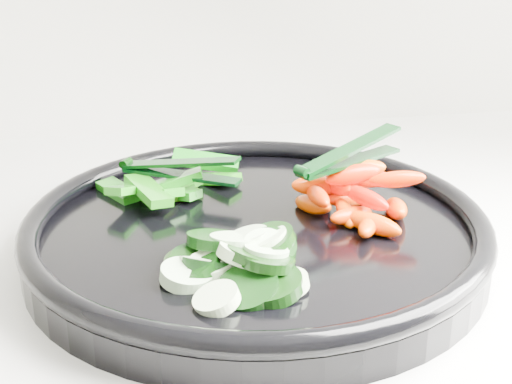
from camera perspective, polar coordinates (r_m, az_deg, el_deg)
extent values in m
cube|color=silver|center=(0.65, -3.48, -3.91)|extent=(2.02, 0.62, 0.03)
cylinder|color=black|center=(0.58, 0.00, -3.87)|extent=(0.42, 0.42, 0.02)
torus|color=black|center=(0.58, 0.00, -2.22)|extent=(0.43, 0.43, 0.02)
cylinder|color=black|center=(0.48, -0.70, -7.80)|extent=(0.06, 0.06, 0.03)
cylinder|color=beige|center=(0.47, -3.17, -8.57)|extent=(0.04, 0.04, 0.02)
cylinder|color=black|center=(0.51, -3.83, -5.80)|extent=(0.05, 0.05, 0.03)
cylinder|color=#DBF7C5|center=(0.51, -4.18, -5.77)|extent=(0.04, 0.04, 0.03)
cylinder|color=black|center=(0.51, -5.07, -6.10)|extent=(0.04, 0.04, 0.02)
cylinder|color=beige|center=(0.51, -3.89, -6.12)|extent=(0.03, 0.03, 0.02)
cylinder|color=black|center=(0.48, 1.11, -7.57)|extent=(0.07, 0.07, 0.02)
cylinder|color=beige|center=(0.49, 2.51, -7.32)|extent=(0.04, 0.04, 0.02)
cylinder|color=black|center=(0.54, -1.77, -4.30)|extent=(0.04, 0.04, 0.02)
cylinder|color=beige|center=(0.53, -2.05, -4.53)|extent=(0.04, 0.04, 0.02)
cylinder|color=black|center=(0.52, -4.73, -5.45)|extent=(0.07, 0.07, 0.02)
cylinder|color=#D3F5C4|center=(0.51, -3.73, -6.00)|extent=(0.04, 0.04, 0.01)
cylinder|color=black|center=(0.51, -4.51, -5.64)|extent=(0.06, 0.06, 0.02)
cylinder|color=#C9EABB|center=(0.50, -5.59, -6.68)|extent=(0.05, 0.05, 0.02)
cylinder|color=black|center=(0.51, -5.03, -6.09)|extent=(0.05, 0.06, 0.03)
cylinder|color=#E7FCC9|center=(0.51, -4.76, -5.80)|extent=(0.04, 0.04, 0.02)
cylinder|color=black|center=(0.52, 0.88, -4.06)|extent=(0.05, 0.06, 0.03)
cylinder|color=beige|center=(0.52, 0.73, -4.01)|extent=(0.05, 0.05, 0.03)
cylinder|color=black|center=(0.52, -3.30, -3.86)|extent=(0.06, 0.06, 0.02)
cylinder|color=beige|center=(0.52, -1.73, -4.05)|extent=(0.05, 0.05, 0.02)
cylinder|color=black|center=(0.50, -0.39, -5.25)|extent=(0.04, 0.04, 0.03)
cylinder|color=beige|center=(0.50, -1.29, -5.08)|extent=(0.03, 0.03, 0.02)
cylinder|color=black|center=(0.51, 1.26, -4.50)|extent=(0.05, 0.05, 0.03)
cylinder|color=#DBF7C6|center=(0.51, 0.73, -4.56)|extent=(0.04, 0.04, 0.03)
cylinder|color=black|center=(0.52, 1.13, -3.81)|extent=(0.05, 0.05, 0.02)
cylinder|color=beige|center=(0.52, -0.68, -3.79)|extent=(0.04, 0.04, 0.02)
cylinder|color=black|center=(0.49, 0.92, -5.60)|extent=(0.05, 0.05, 0.02)
cylinder|color=beige|center=(0.50, 0.83, -4.92)|extent=(0.05, 0.05, 0.02)
ellipsoid|color=#F44F00|center=(0.59, 7.18, -1.68)|extent=(0.02, 0.04, 0.02)
ellipsoid|color=red|center=(0.58, 7.64, -1.86)|extent=(0.05, 0.03, 0.02)
ellipsoid|color=#FF3F00|center=(0.57, 9.35, -2.52)|extent=(0.05, 0.05, 0.02)
ellipsoid|color=#DA5400|center=(0.60, 4.57, -0.99)|extent=(0.04, 0.05, 0.03)
ellipsoid|color=#F43D00|center=(0.60, 11.13, -1.30)|extent=(0.03, 0.06, 0.03)
ellipsoid|color=#EB1900|center=(0.61, 5.35, -0.69)|extent=(0.03, 0.04, 0.02)
ellipsoid|color=red|center=(0.56, 8.92, -2.83)|extent=(0.03, 0.04, 0.02)
ellipsoid|color=#EC3900|center=(0.62, 7.45, -0.49)|extent=(0.05, 0.03, 0.02)
ellipsoid|color=red|center=(0.66, 5.95, 1.18)|extent=(0.02, 0.04, 0.02)
ellipsoid|color=#DB5900|center=(0.64, 4.85, 0.44)|extent=(0.02, 0.05, 0.02)
ellipsoid|color=#FF3200|center=(0.58, 4.97, -0.32)|extent=(0.02, 0.05, 0.02)
ellipsoid|color=red|center=(0.63, 8.01, 1.33)|extent=(0.04, 0.06, 0.03)
ellipsoid|color=#FB3100|center=(0.60, 6.65, 0.42)|extent=(0.03, 0.05, 0.02)
ellipsoid|color=red|center=(0.58, 8.75, -0.44)|extent=(0.04, 0.05, 0.02)
ellipsoid|color=#FF2B00|center=(0.60, 4.94, 0.49)|extent=(0.06, 0.03, 0.03)
ellipsoid|color=#F12400|center=(0.62, 9.43, 1.00)|extent=(0.05, 0.03, 0.02)
ellipsoid|color=red|center=(0.59, 7.75, 1.38)|extent=(0.05, 0.02, 0.03)
ellipsoid|color=#F66000|center=(0.60, 8.16, 1.79)|extent=(0.05, 0.03, 0.02)
ellipsoid|color=#F14F00|center=(0.59, 11.24, 1.01)|extent=(0.05, 0.03, 0.02)
cube|color=#0C6209|center=(0.64, -5.55, 0.22)|extent=(0.02, 0.05, 0.02)
cube|color=#216C0A|center=(0.64, -6.22, -0.09)|extent=(0.06, 0.05, 0.03)
cube|color=#176E0A|center=(0.67, -3.58, 1.06)|extent=(0.05, 0.06, 0.02)
cube|color=#126009|center=(0.64, -6.59, -0.07)|extent=(0.05, 0.05, 0.02)
cube|color=#27750B|center=(0.65, -6.83, 0.20)|extent=(0.06, 0.04, 0.02)
cube|color=#09680E|center=(0.65, -10.94, 0.09)|extent=(0.04, 0.05, 0.01)
cube|color=#0F720A|center=(0.64, -7.94, 0.02)|extent=(0.05, 0.07, 0.03)
cube|color=#0A6C0E|center=(0.63, -6.88, 0.73)|extent=(0.06, 0.02, 0.03)
cube|color=#1E740B|center=(0.62, -10.09, 0.23)|extent=(0.04, 0.05, 0.02)
cube|color=#1E6309|center=(0.62, -8.62, 0.14)|extent=(0.04, 0.07, 0.01)
cube|color=#0A690B|center=(0.69, -4.03, 2.51)|extent=(0.07, 0.03, 0.02)
cylinder|color=black|center=(0.56, 3.69, 1.65)|extent=(0.01, 0.01, 0.01)
cube|color=black|center=(0.60, 7.52, 2.41)|extent=(0.10, 0.07, 0.00)
cube|color=black|center=(0.59, 7.57, 3.46)|extent=(0.10, 0.07, 0.02)
cylinder|color=black|center=(0.66, -10.36, 2.29)|extent=(0.01, 0.01, 0.01)
cube|color=black|center=(0.64, -6.03, 1.36)|extent=(0.10, 0.07, 0.00)
cube|color=black|center=(0.63, -6.07, 2.34)|extent=(0.10, 0.07, 0.02)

